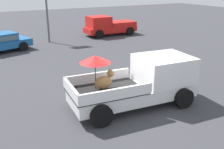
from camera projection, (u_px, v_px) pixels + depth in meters
ground_plane at (132, 105)px, 10.56m from camera, size 80.00×80.00×0.00m
pickup_truck_main at (142, 82)px, 10.41m from camera, size 5.19×2.60×2.20m
pickup_truck_red at (108, 26)px, 24.17m from camera, size 4.82×2.20×1.80m
motel_sign at (46, 1)px, 20.50m from camera, size 1.40×0.16×4.66m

